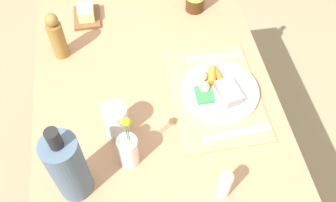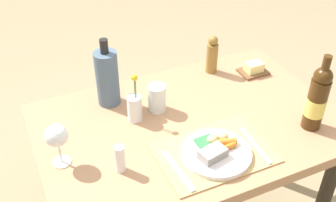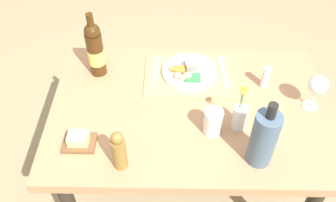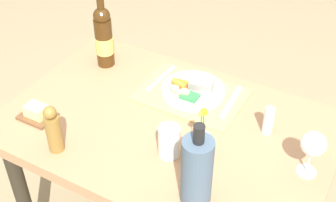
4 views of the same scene
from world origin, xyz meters
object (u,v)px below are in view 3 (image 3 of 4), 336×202
at_px(dining_table, 189,121).
at_px(flower_vase, 240,116).
at_px(dinner_plate, 188,71).
at_px(butter_dish, 79,140).
at_px(cooler_bottle, 264,138).
at_px(fork, 223,71).
at_px(wine_bottle, 95,50).
at_px(water_tumbler, 213,123).
at_px(wine_glass, 318,86).
at_px(knife, 156,69).
at_px(salt_shaker, 266,77).
at_px(pepper_mill, 119,151).

distance_m(dining_table, flower_vase, 0.27).
xyz_separation_m(dinner_plate, butter_dish, (0.44, 0.42, 0.00)).
bearing_deg(butter_dish, dining_table, -154.90).
xyz_separation_m(butter_dish, cooler_bottle, (-0.70, 0.06, 0.10)).
bearing_deg(fork, flower_vase, 91.67).
distance_m(fork, wine_bottle, 0.61).
bearing_deg(butter_dish, dinner_plate, -136.48).
height_order(water_tumbler, butter_dish, water_tumbler).
distance_m(wine_glass, cooler_bottle, 0.39).
xyz_separation_m(fork, flower_vase, (-0.03, 0.34, 0.06)).
xyz_separation_m(dining_table, flower_vase, (-0.19, 0.11, 0.16)).
height_order(flower_vase, butter_dish, flower_vase).
xyz_separation_m(flower_vase, cooler_bottle, (-0.06, 0.16, 0.06)).
relative_size(knife, wine_bottle, 0.64).
xyz_separation_m(flower_vase, butter_dish, (0.64, 0.10, -0.04)).
height_order(salt_shaker, wine_bottle, wine_bottle).
bearing_deg(fork, water_tumbler, 74.41).
bearing_deg(pepper_mill, water_tumbler, -154.37).
bearing_deg(pepper_mill, salt_shaker, -144.16).
bearing_deg(butter_dish, salt_shaker, -156.36).
distance_m(water_tumbler, pepper_mill, 0.40).
bearing_deg(fork, wine_glass, 145.46).
distance_m(salt_shaker, water_tumbler, 0.37).
distance_m(fork, cooler_bottle, 0.52).
bearing_deg(wine_bottle, dinner_plate, 178.82).
height_order(fork, water_tumbler, water_tumbler).
bearing_deg(knife, dining_table, 127.46).
bearing_deg(wine_bottle, dining_table, 152.98).
height_order(knife, flower_vase, flower_vase).
distance_m(dining_table, salt_shaker, 0.40).
bearing_deg(fork, butter_dish, 32.23).
xyz_separation_m(salt_shaker, wine_bottle, (0.77, -0.08, 0.08)).
relative_size(salt_shaker, butter_dish, 0.84).
bearing_deg(wine_glass, flower_vase, 20.36).
distance_m(knife, wine_glass, 0.73).
bearing_deg(dinner_plate, wine_bottle, -1.18).
bearing_deg(pepper_mill, dinner_plate, -117.26).
bearing_deg(knife, fork, -177.69).
relative_size(dinner_plate, wine_bottle, 0.80).
relative_size(flower_vase, wine_glass, 1.30).
height_order(wine_glass, wine_bottle, wine_bottle).
relative_size(dining_table, wine_glass, 7.19).
xyz_separation_m(knife, flower_vase, (-0.35, 0.34, 0.06)).
distance_m(dining_table, wine_bottle, 0.54).
height_order(dining_table, knife, knife).
relative_size(fork, wine_glass, 1.28).
height_order(pepper_mill, wine_bottle, wine_bottle).
bearing_deg(knife, flower_vase, 138.85).
xyz_separation_m(knife, salt_shaker, (-0.50, 0.10, 0.05)).
bearing_deg(pepper_mill, fork, -129.01).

